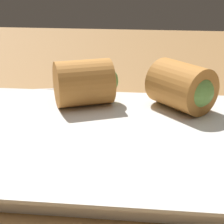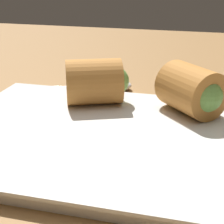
% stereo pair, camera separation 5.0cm
% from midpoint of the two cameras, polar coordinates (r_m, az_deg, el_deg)
% --- Properties ---
extents(table_surface, '(1.80, 1.40, 0.02)m').
position_cam_midpoint_polar(table_surface, '(0.37, -7.01, -7.62)').
color(table_surface, olive).
rests_on(table_surface, ground).
extents(serving_plate, '(0.34, 0.24, 0.01)m').
position_cam_midpoint_polar(serving_plate, '(0.38, -3.82, -4.16)').
color(serving_plate, silver).
rests_on(serving_plate, table_surface).
extents(roll_front_left, '(0.08, 0.07, 0.05)m').
position_cam_midpoint_polar(roll_front_left, '(0.44, -7.07, 4.43)').
color(roll_front_left, '#B77533').
rests_on(roll_front_left, serving_plate).
extents(roll_front_right, '(0.08, 0.08, 0.05)m').
position_cam_midpoint_polar(roll_front_right, '(0.42, 7.67, 3.71)').
color(roll_front_right, '#B77533').
rests_on(roll_front_right, serving_plate).
extents(spoon, '(0.17, 0.05, 0.01)m').
position_cam_midpoint_polar(spoon, '(0.54, -5.92, 3.89)').
color(spoon, silver).
rests_on(spoon, table_surface).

